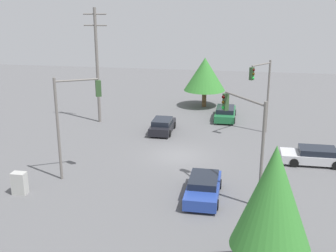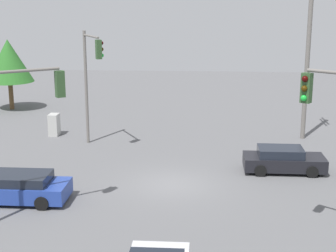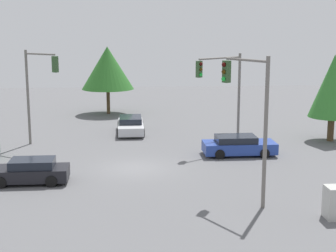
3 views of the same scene
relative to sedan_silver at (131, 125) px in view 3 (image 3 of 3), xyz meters
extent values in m
plane|color=#5B5B5E|center=(9.99, 0.14, -0.61)|extent=(80.00, 80.00, 0.00)
cube|color=silver|center=(0.06, 0.00, -0.12)|extent=(4.67, 1.89, 0.62)
cube|color=black|center=(-0.18, 0.00, 0.41)|extent=(2.57, 1.67, 0.43)
cylinder|color=black|center=(1.50, 0.90, -0.29)|extent=(0.64, 0.22, 0.64)
cylinder|color=black|center=(1.50, -0.90, -0.29)|extent=(0.64, 0.22, 0.64)
cylinder|color=black|center=(-1.39, 0.90, -0.29)|extent=(0.64, 0.22, 0.64)
cylinder|color=black|center=(-1.39, -0.90, -0.29)|extent=(0.64, 0.22, 0.64)
cube|color=#233D93|center=(7.44, 6.82, -0.10)|extent=(1.91, 4.58, 0.68)
cube|color=black|center=(7.44, 6.59, 0.45)|extent=(1.68, 2.52, 0.41)
cylinder|color=black|center=(6.53, 8.24, -0.30)|extent=(0.22, 0.61, 0.61)
cylinder|color=black|center=(8.35, 8.24, -0.30)|extent=(0.22, 0.61, 0.61)
cylinder|color=black|center=(6.53, 5.40, -0.30)|extent=(0.22, 0.61, 0.61)
cylinder|color=black|center=(8.35, 5.40, -0.30)|extent=(0.22, 0.61, 0.61)
cube|color=black|center=(12.31, -5.51, -0.11)|extent=(1.77, 4.11, 0.66)
cube|color=black|center=(12.31, -5.30, 0.44)|extent=(1.56, 2.26, 0.44)
cylinder|color=black|center=(13.15, -6.78, -0.31)|extent=(0.22, 0.60, 0.60)
cylinder|color=black|center=(11.47, -6.78, -0.31)|extent=(0.22, 0.60, 0.60)
cylinder|color=black|center=(13.15, -4.23, -0.31)|extent=(0.22, 0.60, 0.60)
cylinder|color=black|center=(11.47, -4.23, -0.31)|extent=(0.22, 0.60, 0.60)
cylinder|color=slate|center=(17.03, 5.78, 2.82)|extent=(0.18, 0.18, 6.86)
cylinder|color=slate|center=(15.83, 5.11, 6.00)|extent=(2.45, 1.44, 0.12)
cube|color=#2D4C28|center=(14.64, 4.45, 5.38)|extent=(0.43, 0.41, 1.05)
sphere|color=#360503|center=(14.72, 4.30, 5.71)|extent=(0.22, 0.22, 0.22)
sphere|color=#392605|center=(14.72, 4.30, 5.38)|extent=(0.22, 0.22, 0.22)
sphere|color=green|center=(14.72, 4.30, 5.04)|extent=(0.22, 0.22, 0.22)
cylinder|color=slate|center=(3.16, -7.04, 2.65)|extent=(0.18, 0.18, 6.52)
cylinder|color=slate|center=(3.94, -5.97, 5.67)|extent=(1.66, 2.21, 0.12)
cube|color=#2D4C28|center=(4.72, -4.90, 5.04)|extent=(0.43, 0.44, 1.05)
sphere|color=#360503|center=(4.58, -4.80, 5.38)|extent=(0.22, 0.22, 0.22)
sphere|color=#392605|center=(4.58, -4.80, 5.04)|extent=(0.22, 0.22, 0.22)
sphere|color=green|center=(4.58, -4.80, 4.70)|extent=(0.22, 0.22, 0.22)
cylinder|color=slate|center=(4.14, 7.46, 2.53)|extent=(0.18, 0.18, 6.28)
cylinder|color=slate|center=(5.27, 5.89, 5.42)|extent=(2.36, 3.20, 0.12)
cube|color=#2D4C28|center=(6.41, 4.33, 4.80)|extent=(0.43, 0.44, 1.05)
sphere|color=#360503|center=(6.55, 4.43, 5.13)|extent=(0.22, 0.22, 0.22)
sphere|color=#392605|center=(6.55, 4.43, 4.80)|extent=(0.22, 0.22, 0.22)
sphere|color=green|center=(6.55, 4.43, 4.46)|extent=(0.22, 0.22, 0.22)
cube|color=#B2B2AD|center=(18.61, 8.36, 0.10)|extent=(0.86, 0.60, 1.42)
cylinder|color=#4C3823|center=(3.99, 14.22, 0.27)|extent=(0.46, 0.46, 1.75)
cone|color=#337A2D|center=(3.99, 14.22, 3.35)|extent=(3.34, 3.34, 4.42)
cylinder|color=#4C3823|center=(-8.96, -1.95, 0.56)|extent=(0.32, 0.32, 2.33)
cone|color=#286623|center=(-8.96, -1.95, 3.68)|extent=(4.81, 4.81, 3.92)
camera|label=1|loc=(5.44, 30.05, 11.03)|focal=45.00mm
camera|label=2|loc=(-13.26, -1.35, 8.05)|focal=55.00mm
camera|label=3|loc=(38.85, -0.41, 7.56)|focal=55.00mm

